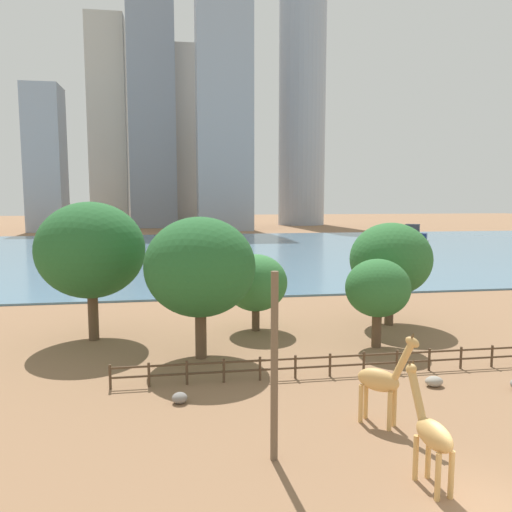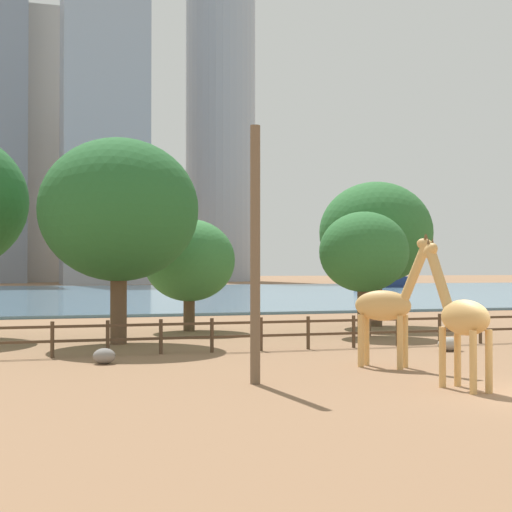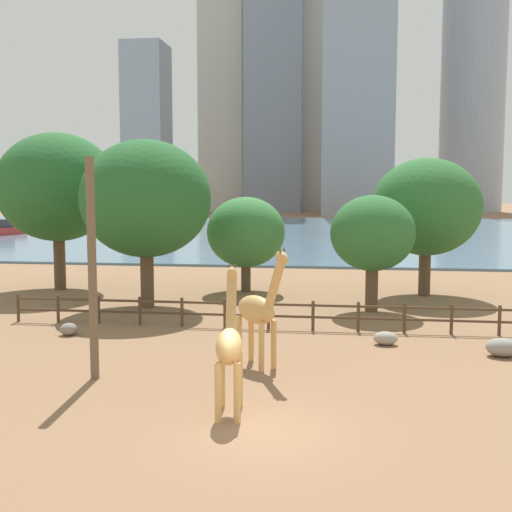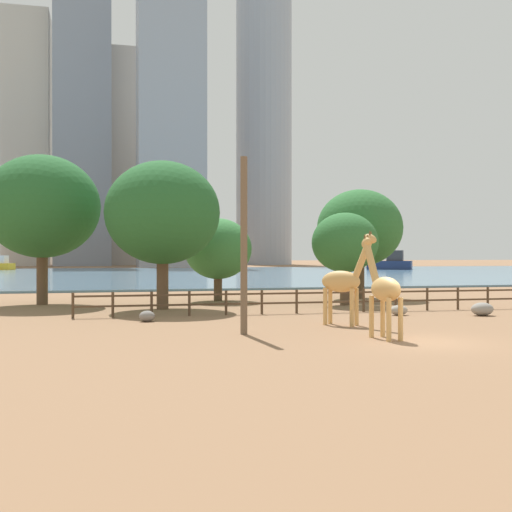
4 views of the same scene
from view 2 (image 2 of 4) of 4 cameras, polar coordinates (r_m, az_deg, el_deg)
The scene contains 16 objects.
ground_plane at distance 97.78m, azimuth -10.11°, elevation -2.74°, with size 400.00×400.00×0.00m, color #8C6647.
harbor_water at distance 94.81m, azimuth -9.87°, elevation -2.74°, with size 180.00×86.00×0.20m, color slate.
giraffe_tall at distance 21.51m, azimuth 14.69°, elevation -4.30°, with size 0.92×2.77×4.06m.
giraffe_companion at distance 25.65m, azimuth 9.53°, elevation -3.55°, with size 2.28×2.32×4.31m.
utility_pole at distance 21.74m, azimuth -0.06°, elevation 0.12°, with size 0.28×0.28×7.19m, color brown.
boulder_near_fence at distance 31.31m, azimuth 13.88°, elevation -6.24°, with size 0.95×0.72×0.54m, color gray.
boulder_by_pole at distance 26.89m, azimuth -10.98°, elevation -7.16°, with size 0.75×0.70×0.53m, color gray.
enclosure_fence at distance 31.56m, azimuth 5.72°, elevation -5.34°, with size 26.12×0.14×1.30m.
tree_left_large at distance 43.58m, azimuth 8.71°, elevation 1.66°, with size 6.22×6.22×7.95m.
tree_center_broad at distance 33.65m, azimuth -9.95°, elevation 3.30°, with size 6.74×6.74×8.71m.
tree_right_tall at distance 37.30m, azimuth 7.86°, elevation 0.25°, with size 4.23×4.23×5.88m.
tree_right_small at distance 40.03m, azimuth -4.88°, elevation -0.33°, with size 4.67×4.67×5.71m.
boat_sailboat at distance 123.40m, azimuth 9.27°, elevation -1.67°, with size 8.74×7.09×3.71m.
skyline_block_central at distance 194.60m, azimuth -2.59°, elevation 12.03°, with size 16.85×16.85×93.26m, color #939EAD.
skyline_block_left at distance 185.35m, azimuth -14.78°, elevation 7.71°, with size 15.05×9.98×61.54m, color #ADA89E.
skyline_block_right at distance 161.02m, azimuth -10.98°, elevation 11.03°, with size 16.42×13.83×72.73m, color #939EAD.
Camera 2 is at (-12.49, -16.93, 3.22)m, focal length 55.00 mm.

